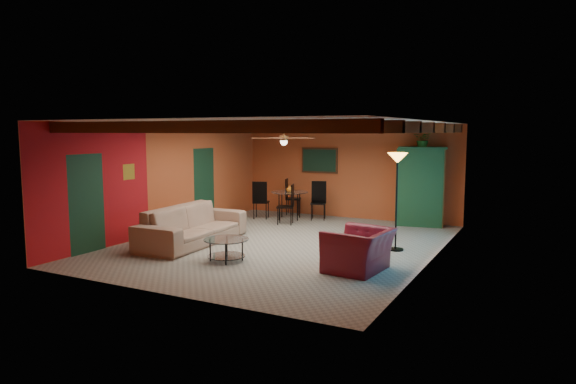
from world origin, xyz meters
The scene contains 11 objects.
room centered at (0.00, 0.11, 2.36)m, with size 6.52×8.01×2.71m.
sofa centered at (-1.83, -0.91, 0.42)m, with size 2.89×1.13×0.84m, color #8F6F5C.
armchair centered at (2.24, -1.35, 0.38)m, with size 1.17×1.03×0.76m, color maroon.
coffee_table centered at (-0.28, -1.86, 0.22)m, with size 0.87×0.87×0.45m, color white, non-canonical shape.
dining_table centered at (-1.38, 2.96, 0.55)m, with size 2.11×2.11×1.10m, color silver, non-canonical shape.
armoire centered at (2.20, 3.70, 1.02)m, with size 1.16×0.57×2.04m, color brown.
floor_lamp centered at (2.38, 0.56, 1.04)m, with size 0.42×0.42×2.08m, color black, non-canonical shape.
ceiling_fan centered at (0.00, 0.00, 2.36)m, with size 1.50×1.50×0.44m, color #472614, non-canonical shape.
painting centered at (-0.90, 3.96, 1.65)m, with size 1.05×0.03×0.65m, color black.
potted_plant centered at (2.20, 3.70, 2.30)m, with size 0.47×0.40×0.52m, color #26661E.
vase centered at (-1.38, 2.96, 1.19)m, with size 0.17×0.17×0.18m, color orange.
Camera 1 is at (5.25, -9.93, 2.51)m, focal length 31.87 mm.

